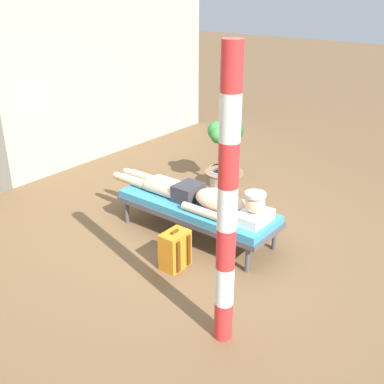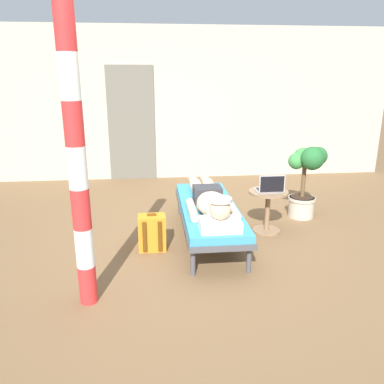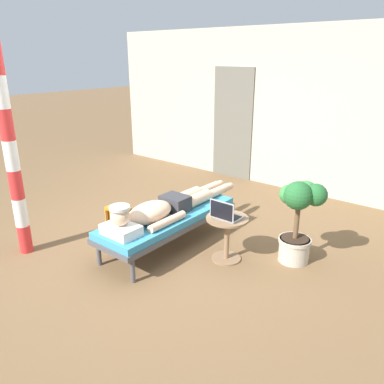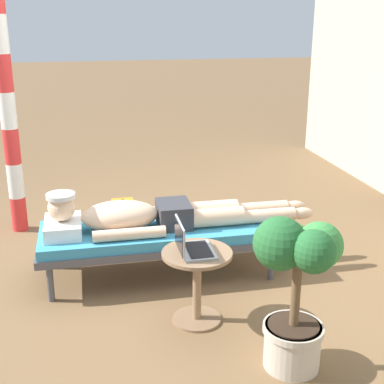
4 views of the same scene
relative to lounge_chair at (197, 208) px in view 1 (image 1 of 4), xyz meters
name	(u,v)px [view 1 (image 1 of 4)]	position (x,y,z in m)	size (l,w,h in m)	color
ground_plane	(207,240)	(-0.02, -0.17, -0.35)	(40.00, 40.00, 0.00)	brown
house_wall_back	(29,87)	(0.00, 2.99, 1.00)	(7.60, 0.20, 2.70)	#B2AD99
lounge_chair	(197,208)	(0.00, 0.00, 0.00)	(0.65, 1.92, 0.42)	#4C4C51
person_reclining	(203,196)	(0.00, -0.08, 0.17)	(0.53, 2.17, 0.33)	white
side_table	(224,184)	(0.76, 0.15, 0.01)	(0.48, 0.48, 0.52)	#8C6B4C
laptop	(228,168)	(0.76, 0.10, 0.24)	(0.31, 0.24, 0.23)	#A5A8AD
backpack	(175,250)	(-0.66, -0.23, -0.15)	(0.30, 0.26, 0.42)	orange
potted_plant	(224,146)	(1.40, 0.59, 0.25)	(0.52, 0.53, 1.00)	#BFB29E
porch_post	(227,208)	(-1.22, -1.22, 0.84)	(0.15, 0.15, 2.37)	red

